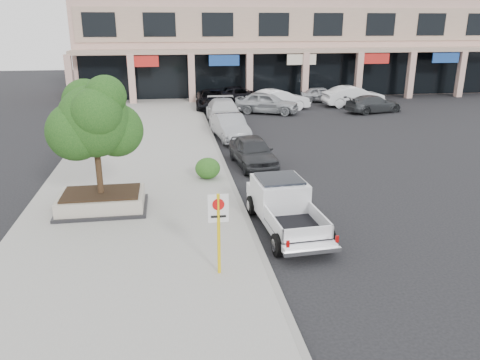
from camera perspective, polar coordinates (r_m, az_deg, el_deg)
name	(u,v)px	position (r m, az deg, el deg)	size (l,w,h in m)	color
ground	(299,234)	(15.76, 7.21, -6.51)	(120.00, 120.00, 0.00)	black
sidewalk	(139,182)	(20.81, -12.17, -0.24)	(8.00, 52.00, 0.15)	gray
curb	(229,178)	(20.91, -1.32, 0.29)	(0.20, 52.00, 0.15)	gray
strip_mall	(287,42)	(49.17, 5.72, 16.34)	(40.55, 12.43, 9.50)	tan
planter	(102,201)	(17.80, -16.47, -2.50)	(3.20, 2.20, 0.68)	black
planter_tree	(99,121)	(17.13, -16.86, 6.92)	(2.90, 2.55, 4.00)	black
no_parking_sign	(219,223)	(12.42, -2.63, -5.26)	(0.55, 0.09, 2.30)	yellow
hedge	(208,168)	(20.47, -3.96, 1.43)	(1.10, 0.99, 0.94)	#1A4714
pickup_truck	(287,208)	(15.66, 5.76, -3.46)	(1.87, 5.04, 1.59)	white
curb_car_a	(253,151)	(22.74, 1.57, 3.50)	(1.70, 4.22, 1.44)	#282A2D
curb_car_b	(230,127)	(28.08, -1.19, 6.48)	(1.57, 4.49, 1.48)	gray
curb_car_c	(224,112)	(32.70, -2.00, 8.32)	(2.25, 5.52, 1.60)	silver
curb_car_d	(212,99)	(38.41, -3.40, 9.81)	(2.56, 5.55, 1.54)	black
lot_car_a	(267,103)	(36.38, 3.29, 9.40)	(1.96, 4.86, 1.66)	#A3A7AB
lot_car_b	(278,100)	(37.73, 4.69, 9.70)	(1.75, 5.02, 1.65)	silver
lot_car_c	(374,104)	(38.18, 15.97, 8.91)	(1.86, 4.58, 1.33)	#303335
lot_car_d	(239,95)	(40.81, -0.08, 10.32)	(2.46, 5.33, 1.48)	black
lot_car_e	(322,94)	(42.38, 9.95, 10.25)	(1.56, 3.87, 1.32)	#A5A7AD
lot_car_f	(353,96)	(40.61, 13.66, 9.89)	(1.76, 5.04, 1.66)	silver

